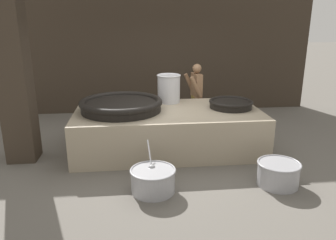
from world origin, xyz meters
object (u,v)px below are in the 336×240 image
Objects in this scene: giant_wok_far at (231,104)px; prep_bowl_vegetables at (153,179)px; giant_wok_near at (121,105)px; cook at (196,94)px; stock_pot at (169,88)px; prep_bowl_meat at (278,173)px.

prep_bowl_vegetables is (-1.65, -1.69, -0.68)m from giant_wok_far.
giant_wok_near is 2.11m from cook.
giant_wok_near is 2.13m from giant_wok_far.
giant_wok_near is at bearing -148.93° from stock_pot.
prep_bowl_meat is at bearing -57.86° from stock_pot.
cook is at bearing 43.98° from stock_pot.
cook is 3.12m from prep_bowl_meat.
stock_pot reaches higher than giant_wok_far.
giant_wok_far is at bearing -27.00° from stock_pot.
giant_wok_far is 1.85m from prep_bowl_meat.
prep_bowl_vegetables is (-1.20, -2.97, -0.61)m from cook.
giant_wok_near is at bearing 179.86° from giant_wok_far.
cook is at bearing 109.19° from giant_wok_far.
prep_bowl_meat is at bearing -0.12° from prep_bowl_vegetables.
giant_wok_far is 1.30× the size of prep_bowl_meat.
stock_pot is (-1.16, 0.59, 0.22)m from giant_wok_far.
prep_bowl_meat is (1.44, -2.29, -0.89)m from stock_pot.
prep_bowl_vegetables is (0.48, -1.70, -0.71)m from giant_wok_near.
giant_wok_near is 1.91m from prep_bowl_vegetables.
giant_wok_far is 0.97× the size of prep_bowl_vegetables.
stock_pot is 0.39× the size of cook.
prep_bowl_meat is at bearing 95.70° from cook.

